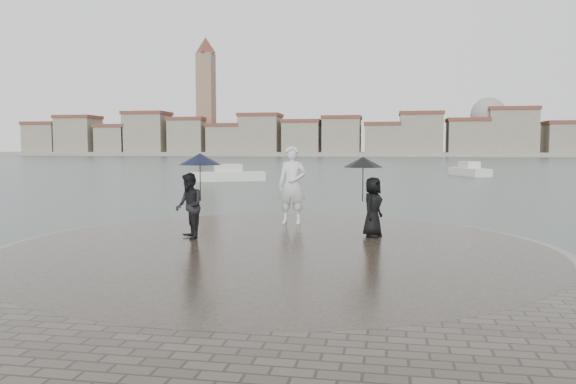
# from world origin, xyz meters

# --- Properties ---
(ground) EXTENTS (400.00, 400.00, 0.00)m
(ground) POSITION_xyz_m (0.00, 0.00, 0.00)
(ground) COLOR #2B3835
(ground) RESTS_ON ground
(kerb_ring) EXTENTS (12.50, 12.50, 0.32)m
(kerb_ring) POSITION_xyz_m (0.00, 3.50, 0.16)
(kerb_ring) COLOR gray
(kerb_ring) RESTS_ON ground
(quay_tip) EXTENTS (11.90, 11.90, 0.36)m
(quay_tip) POSITION_xyz_m (0.00, 3.50, 0.18)
(quay_tip) COLOR #2D261E
(quay_tip) RESTS_ON ground
(statue) EXTENTS (0.81, 0.54, 2.22)m
(statue) POSITION_xyz_m (-0.30, 7.08, 1.47)
(statue) COLOR silver
(statue) RESTS_ON quay_tip
(visitor_left) EXTENTS (1.22, 1.09, 2.04)m
(visitor_left) POSITION_xyz_m (-2.18, 4.04, 1.47)
(visitor_left) COLOR black
(visitor_left) RESTS_ON quay_tip
(visitor_right) EXTENTS (1.10, 1.02, 1.95)m
(visitor_right) POSITION_xyz_m (1.96, 5.13, 1.48)
(visitor_right) COLOR black
(visitor_right) RESTS_ON quay_tip
(far_skyline) EXTENTS (260.00, 20.00, 37.00)m
(far_skyline) POSITION_xyz_m (-6.29, 160.71, 5.61)
(far_skyline) COLOR gray
(far_skyline) RESTS_ON ground
(boats) EXTENTS (35.43, 16.67, 1.50)m
(boats) POSITION_xyz_m (6.94, 37.15, 0.38)
(boats) COLOR beige
(boats) RESTS_ON ground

